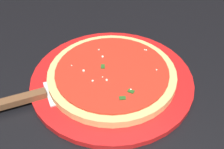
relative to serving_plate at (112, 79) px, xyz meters
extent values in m
cube|color=black|center=(-0.37, 0.34, -0.39)|extent=(0.06, 0.06, 0.72)
cube|color=black|center=(0.44, 0.34, -0.39)|extent=(0.06, 0.06, 0.72)
cube|color=black|center=(0.03, -0.04, -0.02)|extent=(0.96, 0.92, 0.03)
cylinder|color=red|center=(0.00, 0.00, 0.00)|extent=(0.34, 0.34, 0.01)
cylinder|color=#DBB26B|center=(0.00, 0.00, 0.01)|extent=(0.27, 0.27, 0.02)
cylinder|color=red|center=(0.00, 0.00, 0.02)|extent=(0.23, 0.23, 0.00)
sphere|color=#EFEACC|center=(0.07, 0.07, 0.03)|extent=(0.00, 0.00, 0.00)
sphere|color=#EFEACC|center=(-0.08, 0.01, 0.03)|extent=(0.00, 0.00, 0.00)
sphere|color=#EFEACC|center=(-0.03, 0.07, 0.03)|extent=(0.00, 0.00, 0.00)
sphere|color=#EFEACC|center=(0.08, 0.07, 0.03)|extent=(0.00, 0.00, 0.00)
sphere|color=#EFEACC|center=(-0.01, -0.03, 0.03)|extent=(0.00, 0.00, 0.00)
sphere|color=#EFEACC|center=(-0.06, 0.00, 0.03)|extent=(0.01, 0.01, 0.01)
sphere|color=#EFEACC|center=(0.09, 0.00, 0.03)|extent=(0.00, 0.00, 0.00)
sphere|color=#EFEACC|center=(0.04, -0.06, 0.03)|extent=(0.00, 0.00, 0.00)
sphere|color=#EFEACC|center=(-0.02, -0.02, 0.03)|extent=(0.00, 0.00, 0.00)
sphere|color=#EFEACC|center=(-0.02, 0.04, 0.03)|extent=(0.01, 0.01, 0.01)
sphere|color=#EFEACC|center=(-0.04, -0.03, 0.03)|extent=(0.00, 0.00, 0.00)
cube|color=#23561E|center=(0.02, -0.08, 0.03)|extent=(0.01, 0.01, 0.00)
cube|color=#23561E|center=(-0.02, 0.01, 0.03)|extent=(0.01, 0.01, 0.00)
cube|color=#23561E|center=(0.03, -0.06, 0.03)|extent=(0.01, 0.01, 0.00)
cube|color=silver|center=(-0.09, -0.03, 0.01)|extent=(0.11, 0.10, 0.00)
cube|color=brown|center=(-0.19, -0.07, 0.01)|extent=(0.13, 0.06, 0.01)
camera|label=1|loc=(-0.01, -0.44, 0.41)|focal=45.54mm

